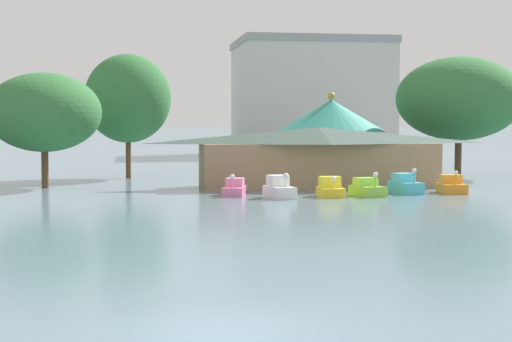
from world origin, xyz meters
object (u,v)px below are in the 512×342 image
pedal_boat_white (279,189)px  shoreline_tree_tall_left (44,112)px  shoreline_tree_right (459,99)px  background_building_block (310,97)px  pedal_boat_pink (234,188)px  green_roof_pavilion (331,132)px  pedal_boat_lime (367,189)px  pedal_boat_orange (452,186)px  pedal_boat_yellow (330,189)px  shoreline_tree_mid (128,98)px  pedal_boat_cyan (405,185)px  boathouse (318,156)px

pedal_boat_white → shoreline_tree_tall_left: shoreline_tree_tall_left is taller
shoreline_tree_right → background_building_block: background_building_block is taller
pedal_boat_pink → green_roof_pavilion: size_ratio=0.31×
pedal_boat_lime → pedal_boat_orange: (6.35, 1.29, 0.01)m
pedal_boat_pink → background_building_block: size_ratio=0.14×
pedal_boat_yellow → shoreline_tree_mid: (-12.96, 19.60, 6.37)m
pedal_boat_lime → shoreline_tree_mid: 25.79m
pedal_boat_pink → pedal_boat_cyan: size_ratio=1.13×
pedal_boat_orange → shoreline_tree_right: bearing=162.7°
shoreline_tree_mid → pedal_boat_pink: bearing=-68.7°
pedal_boat_lime → pedal_boat_orange: 6.48m
shoreline_tree_tall_left → pedal_boat_yellow: bearing=-27.6°
pedal_boat_lime → green_roof_pavilion: bearing=158.3°
boathouse → green_roof_pavilion: bearing=71.6°
shoreline_tree_right → background_building_block: bearing=91.7°
pedal_boat_white → pedal_boat_orange: (12.30, 1.74, -0.08)m
pedal_boat_yellow → shoreline_tree_right: size_ratio=0.22×
background_building_block → pedal_boat_orange: bearing=-94.6°
boathouse → green_roof_pavilion: (4.38, 13.21, 1.65)m
pedal_boat_cyan → shoreline_tree_right: (10.09, 14.72, 6.34)m
pedal_boat_cyan → boathouse: boathouse is taller
background_building_block → pedal_boat_cyan: bearing=-97.4°
pedal_boat_white → shoreline_tree_tall_left: size_ratio=0.33×
boathouse → shoreline_tree_tall_left: shoreline_tree_tall_left is taller
green_roof_pavilion → shoreline_tree_tall_left: (-24.43, -10.95, 1.57)m
pedal_boat_cyan → green_roof_pavilion: bearing=168.2°
pedal_boat_cyan → shoreline_tree_tall_left: bearing=-121.5°
shoreline_tree_right → pedal_boat_white: bearing=-139.1°
pedal_boat_yellow → green_roof_pavilion: size_ratio=0.24×
pedal_boat_white → pedal_boat_cyan: (9.05, 1.87, -0.02)m
boathouse → pedal_boat_cyan: bearing=-54.3°
shoreline_tree_right → shoreline_tree_mid: bearing=173.0°
pedal_boat_pink → boathouse: boathouse is taller
pedal_boat_orange → shoreline_tree_right: size_ratio=0.24×
pedal_boat_pink → pedal_boat_yellow: bearing=87.2°
background_building_block → green_roof_pavilion: bearing=-100.6°
pedal_boat_cyan → pedal_boat_pink: bearing=-104.7°
pedal_boat_orange → shoreline_tree_right: (6.84, 14.85, 6.40)m
green_roof_pavilion → pedal_boat_pink: bearing=-121.1°
pedal_boat_lime → shoreline_tree_right: shoreline_tree_right is taller
pedal_boat_orange → green_roof_pavilion: bearing=-162.7°
pedal_boat_white → background_building_block: bearing=154.6°
pedal_boat_white → pedal_boat_pink: bearing=-143.7°
shoreline_tree_mid → shoreline_tree_right: shoreline_tree_mid is taller
background_building_block → boathouse: bearing=-102.4°
boathouse → pedal_boat_white: bearing=-118.9°
pedal_boat_cyan → pedal_boat_orange: pedal_boat_cyan is taller
shoreline_tree_tall_left → pedal_boat_white: bearing=-33.9°
green_roof_pavilion → shoreline_tree_mid: size_ratio=0.94×
shoreline_tree_mid → green_roof_pavilion: bearing=4.0°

